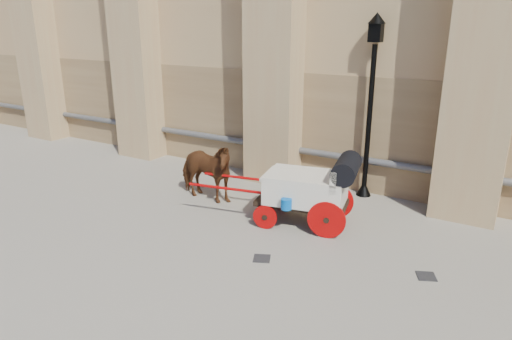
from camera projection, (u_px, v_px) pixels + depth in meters
The scene contains 6 objects.
ground at pixel (231, 236), 9.56m from camera, with size 90.00×90.00×0.00m, color #6F695C.
horse at pixel (205, 171), 11.28m from camera, with size 0.83×1.82×1.54m, color #5D2F12.
carriage at pixel (312, 187), 9.86m from camera, with size 3.84×1.71×1.63m.
street_lamp at pixel (371, 103), 11.09m from camera, with size 0.42×0.42×4.49m.
drain_grate_near at pixel (262, 258), 8.65m from camera, with size 0.32×0.32×0.01m, color black.
drain_grate_far at pixel (426, 276), 8.04m from camera, with size 0.32×0.32×0.01m, color black.
Camera 1 is at (4.91, -7.16, 4.28)m, focal length 32.00 mm.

